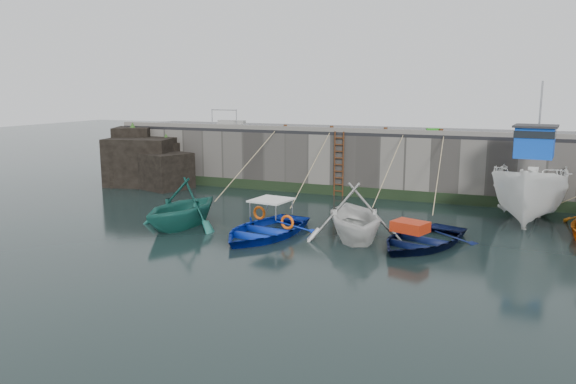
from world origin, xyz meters
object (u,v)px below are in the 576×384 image
at_px(bollard_a, 285,127).
at_px(bollard_e, 516,134).
at_px(boat_far_white, 532,189).
at_px(bollard_c, 385,130).
at_px(fish_crate, 433,131).
at_px(bollard_d, 441,132).
at_px(bollard_b, 332,129).
at_px(boat_near_blue, 264,235).
at_px(ladder, 339,164).
at_px(boat_near_navy, 421,245).
at_px(boat_near_blacktrim, 354,238).
at_px(boat_near_white, 183,226).

bearing_deg(bollard_a, bollard_e, 0.00).
relative_size(boat_far_white, bollard_c, 27.85).
height_order(boat_far_white, bollard_e, boat_far_white).
bearing_deg(fish_crate, bollard_d, -42.92).
height_order(bollard_b, bollard_c, same).
relative_size(boat_near_blue, boat_far_white, 0.59).
xyz_separation_m(bollard_c, bollard_d, (2.60, 0.00, 0.00)).
bearing_deg(bollard_a, bollard_d, 0.00).
xyz_separation_m(ladder, boat_near_navy, (5.30, -7.41, -1.59)).
bearing_deg(boat_near_blacktrim, ladder, 86.75).
bearing_deg(boat_far_white, bollard_c, 168.63).
xyz_separation_m(boat_near_navy, fish_crate, (-0.87, 7.91, 3.30)).
xyz_separation_m(boat_near_white, boat_near_blue, (3.52, -0.04, 0.00)).
bearing_deg(boat_near_navy, bollard_c, 130.95).
bearing_deg(boat_near_blacktrim, boat_near_navy, -23.20).
distance_m(boat_near_white, bollard_d, 12.56).
bearing_deg(boat_near_blacktrim, bollard_e, 32.32).
bearing_deg(bollard_a, boat_near_blue, -72.08).
relative_size(boat_far_white, fish_crate, 12.01).
relative_size(fish_crate, bollard_e, 2.32).
distance_m(boat_near_white, boat_near_blue, 3.52).
xyz_separation_m(boat_near_blue, boat_near_navy, (5.49, 0.93, 0.00)).
bearing_deg(boat_near_white, boat_near_blue, 3.61).
relative_size(boat_near_navy, boat_far_white, 0.57).
distance_m(boat_far_white, bollard_c, 7.17).
height_order(ladder, bollard_b, bollard_b).
xyz_separation_m(ladder, bollard_c, (2.20, 0.34, 1.71)).
distance_m(bollard_b, bollard_e, 8.50).
bearing_deg(ladder, boat_near_blue, -91.34).
xyz_separation_m(fish_crate, bollard_c, (-2.23, -0.16, -0.00)).
xyz_separation_m(boat_near_navy, bollard_b, (-5.80, 7.74, 3.30)).
relative_size(boat_near_blacktrim, fish_crate, 6.68).
height_order(boat_near_white, boat_near_navy, boat_near_white).
relative_size(fish_crate, bollard_c, 2.32).
relative_size(boat_near_blue, bollard_c, 16.33).
height_order(boat_near_navy, bollard_e, bollard_e).
relative_size(ladder, boat_near_navy, 0.73).
relative_size(boat_near_navy, fish_crate, 6.80).
distance_m(ladder, bollard_e, 8.19).
relative_size(boat_near_blacktrim, bollard_e, 15.47).
distance_m(boat_near_blue, fish_crate, 10.50).
distance_m(boat_near_white, bollard_c, 10.97).
distance_m(ladder, fish_crate, 4.77).
bearing_deg(bollard_e, boat_far_white, -68.07).
xyz_separation_m(boat_near_navy, bollard_a, (-8.30, 7.74, 3.30)).
distance_m(ladder, boat_near_navy, 9.24).
xyz_separation_m(ladder, fish_crate, (4.43, 0.50, 1.71)).
bearing_deg(fish_crate, boat_near_navy, -102.95).
xyz_separation_m(boat_near_blue, bollard_b, (-0.30, 8.67, 3.30)).
height_order(boat_near_blue, boat_near_blacktrim, boat_near_blacktrim).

